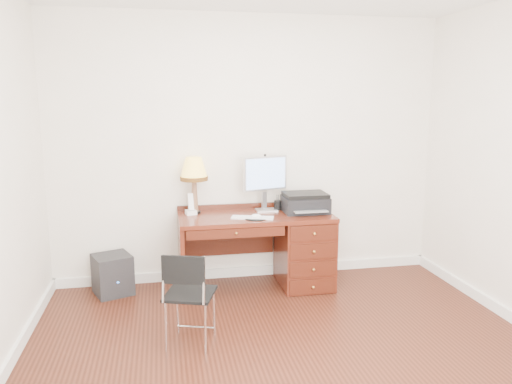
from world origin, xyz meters
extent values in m
plane|color=#33140B|center=(0.00, 0.00, 0.00)|extent=(4.00, 4.00, 0.00)
plane|color=white|center=(0.00, 1.75, 1.35)|extent=(4.00, 0.00, 4.00)
cube|color=white|center=(0.00, 1.74, 0.05)|extent=(4.00, 0.03, 0.10)
cube|color=white|center=(-1.99, 0.00, 0.05)|extent=(0.03, 3.50, 0.10)
cube|color=#591F12|center=(0.00, 1.40, 0.73)|extent=(1.50, 0.65, 0.04)
cube|color=#591F12|center=(0.50, 1.40, 0.35)|extent=(0.50, 0.61, 0.71)
cube|color=#591F12|center=(-0.73, 1.40, 0.35)|extent=(0.04, 0.61, 0.71)
cube|color=#46190E|center=(-0.24, 1.69, 0.46)|extent=(0.96, 0.03, 0.39)
cube|color=#46190E|center=(-0.24, 1.09, 0.66)|extent=(0.91, 0.03, 0.09)
sphere|color=#BF8C3F|center=(0.50, 1.06, 0.35)|extent=(0.03, 0.03, 0.03)
cube|color=silver|center=(0.14, 1.55, 0.76)|extent=(0.25, 0.21, 0.01)
cube|color=silver|center=(0.14, 1.60, 0.85)|extent=(0.05, 0.04, 0.17)
cube|color=silver|center=(0.14, 1.58, 1.13)|extent=(0.47, 0.17, 0.35)
cube|color=#4C8CF2|center=(0.14, 1.56, 1.13)|extent=(0.42, 0.13, 0.31)
cube|color=white|center=(-0.06, 1.25, 0.76)|extent=(0.42, 0.23, 0.02)
cylinder|color=black|center=(-0.03, 1.24, 0.75)|extent=(0.22, 0.22, 0.01)
ellipsoid|color=white|center=(-0.03, 1.24, 0.77)|extent=(0.10, 0.06, 0.04)
cube|color=black|center=(0.51, 1.42, 0.83)|extent=(0.44, 0.34, 0.16)
cube|color=black|center=(0.51, 1.42, 0.93)|extent=(0.42, 0.32, 0.04)
cylinder|color=black|center=(-0.58, 1.57, 0.76)|extent=(0.11, 0.11, 0.02)
cone|color=brown|center=(-0.58, 1.57, 0.94)|extent=(0.07, 0.07, 0.33)
cone|color=#FFD250|center=(-0.58, 1.57, 1.20)|extent=(0.27, 0.27, 0.21)
cylinder|color=#593814|center=(-0.58, 1.57, 1.10)|extent=(0.27, 0.27, 0.04)
cube|color=white|center=(-0.62, 1.53, 0.77)|extent=(0.12, 0.12, 0.04)
cube|color=white|center=(-0.62, 1.53, 0.88)|extent=(0.06, 0.07, 0.17)
cylinder|color=black|center=(0.26, 1.57, 0.80)|extent=(0.08, 0.08, 0.10)
cube|color=black|center=(-0.71, 0.36, 0.40)|extent=(0.45, 0.45, 0.02)
cube|color=black|center=(-0.71, 0.19, 0.65)|extent=(0.31, 0.12, 0.21)
cylinder|color=silver|center=(-0.86, 0.51, 0.20)|extent=(0.02, 0.02, 0.40)
cylinder|color=silver|center=(-0.56, 0.51, 0.20)|extent=(0.02, 0.02, 0.40)
cylinder|color=silver|center=(-0.86, 0.21, 0.20)|extent=(0.02, 0.02, 0.40)
cylinder|color=silver|center=(-0.56, 0.21, 0.20)|extent=(0.02, 0.02, 0.40)
cylinder|color=silver|center=(-0.86, 0.19, 0.58)|extent=(0.02, 0.02, 0.36)
cylinder|color=silver|center=(-0.56, 0.19, 0.58)|extent=(0.02, 0.02, 0.36)
cube|color=black|center=(-1.39, 1.50, 0.19)|extent=(0.43, 0.43, 0.39)
camera|label=1|loc=(-0.89, -3.28, 1.88)|focal=35.00mm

